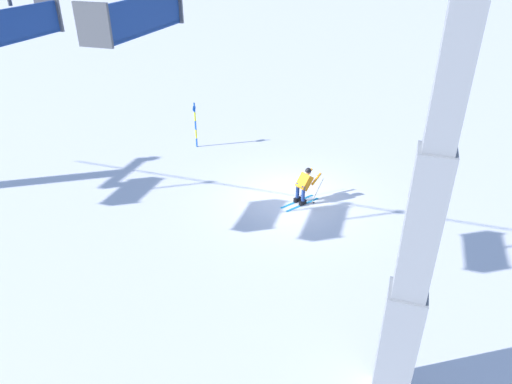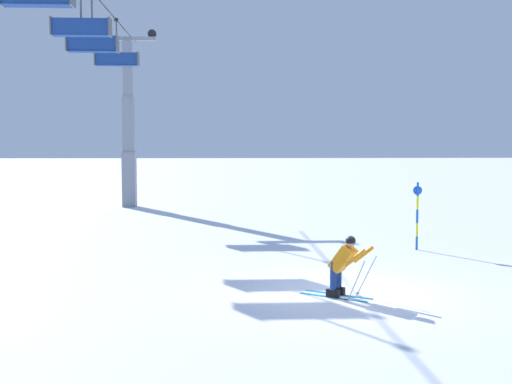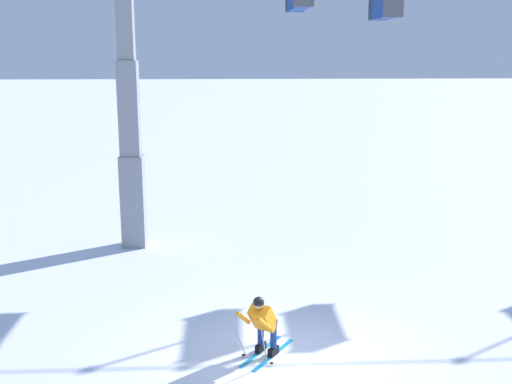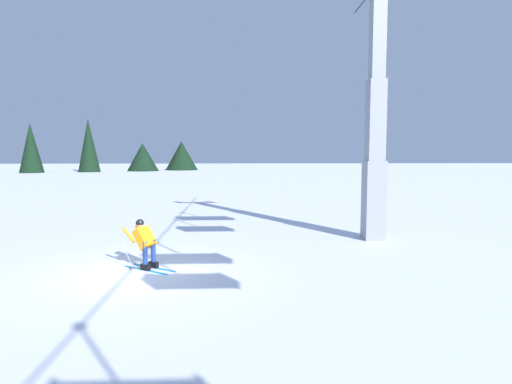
# 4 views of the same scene
# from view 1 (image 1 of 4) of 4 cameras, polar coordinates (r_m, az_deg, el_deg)

# --- Properties ---
(ground_plane) EXTENTS (260.00, 260.00, 0.00)m
(ground_plane) POSITION_cam_1_polar(r_m,az_deg,el_deg) (17.36, 4.45, -0.78)
(ground_plane) COLOR white
(skier_carving_main) EXTENTS (1.33, 1.60, 1.46)m
(skier_carving_main) POSITION_cam_1_polar(r_m,az_deg,el_deg) (16.81, 5.92, 1.02)
(skier_carving_main) COLOR #198CCC
(skier_carving_main) RESTS_ON ground_plane
(lift_tower_near) EXTENTS (0.71, 2.46, 9.10)m
(lift_tower_near) POSITION_cam_1_polar(r_m,az_deg,el_deg) (8.63, 19.13, -6.65)
(lift_tower_near) COLOR gray
(lift_tower_near) RESTS_ON ground_plane
(chairlift_seat_nearest) EXTENTS (0.61, 2.37, 1.88)m
(chairlift_seat_nearest) POSITION_cam_1_polar(r_m,az_deg,el_deg) (8.46, -14.06, 20.19)
(chairlift_seat_nearest) COLOR black
(chairlift_seat_second) EXTENTS (0.61, 1.90, 2.13)m
(chairlift_seat_second) POSITION_cam_1_polar(r_m,az_deg,el_deg) (10.05, -27.15, 18.06)
(chairlift_seat_second) COLOR black
(trail_marker_pole) EXTENTS (0.07, 0.28, 2.09)m
(trail_marker_pole) POSITION_cam_1_polar(r_m,az_deg,el_deg) (21.36, -7.42, 8.30)
(trail_marker_pole) COLOR blue
(trail_marker_pole) RESTS_ON ground_plane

